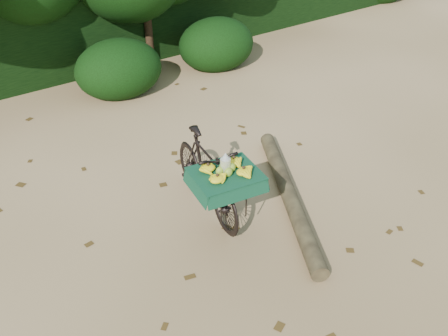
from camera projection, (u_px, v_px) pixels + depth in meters
ground at (164, 226)px, 6.49m from camera, size 80.00×80.00×0.00m
vendor_bicycle at (207, 174)px, 6.48m from camera, size 1.00×1.99×1.16m
fallen_log at (289, 194)px, 6.89m from camera, size 1.77×2.89×0.23m
hedge_backdrop at (11, 39)px, 10.18m from camera, size 26.00×1.80×1.80m
bush_clumps at (73, 83)px, 9.35m from camera, size 8.80×1.70×0.90m
leaf_litter at (141, 202)px, 6.92m from camera, size 7.00×7.30×0.01m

